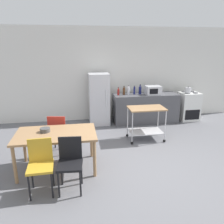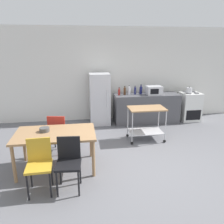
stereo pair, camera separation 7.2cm
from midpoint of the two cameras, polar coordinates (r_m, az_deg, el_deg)
name	(u,v)px [view 1 (the left image)]	position (r m, az deg, el deg)	size (l,w,h in m)	color
ground_plane	(141,166)	(4.63, 7.00, -13.57)	(12.00, 12.00, 0.00)	slate
back_wall	(114,74)	(7.18, 0.25, 9.65)	(8.40, 0.12, 2.90)	silver
kitchen_counter	(145,108)	(7.01, 8.33, 0.97)	(2.00, 0.64, 0.90)	#4C4C51
dining_table	(56,137)	(4.36, -14.66, -6.20)	(1.50, 0.90, 0.75)	#A37A51
chair_mustard	(41,163)	(3.84, -18.46, -12.26)	(0.42, 0.42, 0.89)	gold
chair_black	(70,161)	(3.78, -11.28, -12.16)	(0.43, 0.43, 0.89)	black
chair_red	(58,131)	(5.05, -14.04, -4.78)	(0.47, 0.47, 0.89)	#B72D23
stove_oven	(188,106)	(7.59, 18.79, 1.46)	(0.60, 0.61, 0.92)	white
refrigerator	(99,99)	(6.74, -3.67, 3.33)	(0.60, 0.63, 1.55)	silver
kitchen_cart	(146,118)	(5.65, 8.43, -1.59)	(0.91, 0.57, 0.85)	#A37A51
bottle_soy_sauce	(118,92)	(6.68, 1.35, 5.18)	(0.07, 0.07, 0.24)	maroon
bottle_wine	(124,91)	(6.73, 2.80, 5.40)	(0.07, 0.07, 0.27)	#4C2D19
bottle_soda	(128,91)	(6.78, 3.93, 5.53)	(0.08, 0.08, 0.29)	silver
bottle_sparkling_water	(134,91)	(6.82, 5.46, 5.50)	(0.06, 0.06, 0.26)	navy
bottle_olive_oil	(140,90)	(6.90, 6.93, 5.62)	(0.08, 0.08, 0.29)	navy
microwave	(153,90)	(6.88, 10.26, 5.54)	(0.46, 0.35, 0.26)	silver
fruit_bowl	(45,130)	(4.42, -17.32, -4.44)	(0.19, 0.19, 0.08)	#4C4C4C
kettle	(188,90)	(7.33, 18.72, 5.37)	(0.24, 0.17, 0.19)	silver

